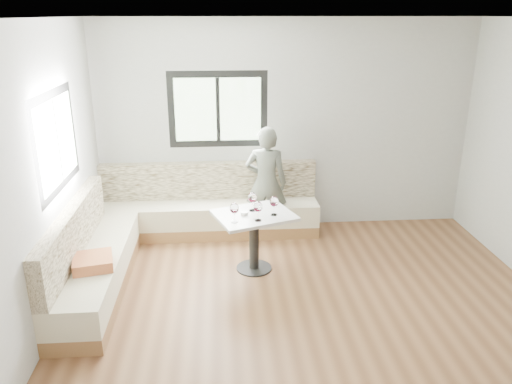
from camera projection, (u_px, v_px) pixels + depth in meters
room at (313, 185)px, 4.38m from camera, size 5.01×5.01×2.81m
banquette at (165, 230)px, 6.10m from camera, size 2.90×2.80×0.95m
table at (254, 228)px, 5.70m from camera, size 1.02×0.91×0.70m
person at (266, 183)px, 6.51m from camera, size 0.60×0.45×1.50m
olive_ramekin at (244, 213)px, 5.61m from camera, size 0.09×0.09×0.03m
wine_glass_a at (234, 209)px, 5.36m from camera, size 0.10×0.10×0.22m
wine_glass_b at (258, 207)px, 5.40m from camera, size 0.10×0.10×0.22m
wine_glass_c at (274, 202)px, 5.55m from camera, size 0.10×0.10×0.22m
wine_glass_d at (252, 198)px, 5.68m from camera, size 0.10×0.10×0.22m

